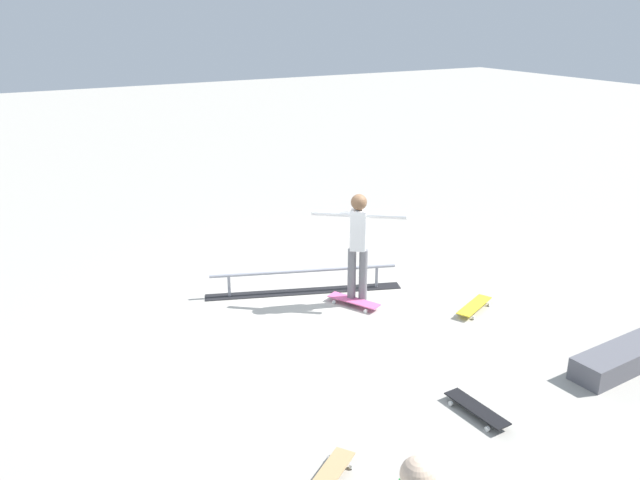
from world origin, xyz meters
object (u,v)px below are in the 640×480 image
(skateboard_main, at_px, (354,301))
(loose_skateboard_yellow, at_px, (474,306))
(loose_skateboard_black, at_px, (477,409))
(loose_skateboard_natural, at_px, (328,476))
(skater_main, at_px, (358,241))
(grind_rail, at_px, (304,282))

(skateboard_main, xyz_separation_m, loose_skateboard_yellow, (-1.42, 0.98, 0.00))
(loose_skateboard_black, height_order, loose_skateboard_natural, same)
(skater_main, xyz_separation_m, skateboard_main, (0.09, 0.06, -0.89))
(loose_skateboard_yellow, bearing_deg, loose_skateboard_natural, 5.70)
(loose_skateboard_natural, bearing_deg, loose_skateboard_yellow, 175.43)
(skater_main, bearing_deg, skateboard_main, 69.90)
(loose_skateboard_natural, bearing_deg, skateboard_main, -160.28)
(loose_skateboard_yellow, xyz_separation_m, loose_skateboard_natural, (3.63, 2.12, 0.00))
(grind_rail, bearing_deg, skateboard_main, 137.51)
(loose_skateboard_natural, bearing_deg, loose_skateboard_black, 149.66)
(loose_skateboard_black, distance_m, loose_skateboard_yellow, 2.62)
(loose_skateboard_black, bearing_deg, grind_rail, -1.41)
(skater_main, distance_m, loose_skateboard_yellow, 1.91)
(grind_rail, xyz_separation_m, loose_skateboard_yellow, (-1.83, 1.77, -0.09))
(skater_main, relative_size, loose_skateboard_black, 2.05)
(skater_main, distance_m, loose_skateboard_black, 3.16)
(skateboard_main, bearing_deg, skater_main, -83.94)
(skater_main, relative_size, skateboard_main, 2.06)
(grind_rail, height_order, skateboard_main, grind_rail)
(skater_main, height_order, loose_skateboard_natural, skater_main)
(grind_rail, height_order, loose_skateboard_black, grind_rail)
(loose_skateboard_black, bearing_deg, skater_main, -10.39)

